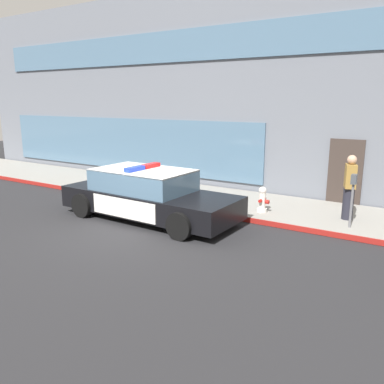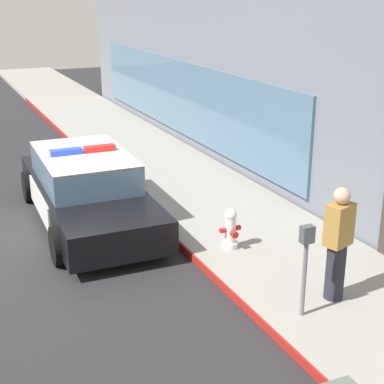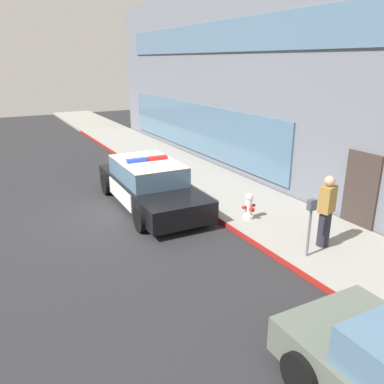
# 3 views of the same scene
# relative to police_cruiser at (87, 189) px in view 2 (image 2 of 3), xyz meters

# --- Properties ---
(ground) EXTENTS (48.00, 48.00, 0.00)m
(ground) POSITION_rel_police_cruiser_xyz_m (0.46, -0.91, -0.68)
(ground) COLOR #262628
(sidewalk) EXTENTS (48.00, 2.95, 0.15)m
(sidewalk) POSITION_rel_police_cruiser_xyz_m (0.46, 2.61, -0.61)
(sidewalk) COLOR gray
(sidewalk) RESTS_ON ground
(curb_red_paint) EXTENTS (28.80, 0.04, 0.14)m
(curb_red_paint) POSITION_rel_police_cruiser_xyz_m (0.46, 1.12, -0.61)
(curb_red_paint) COLOR maroon
(curb_red_paint) RESTS_ON ground
(police_cruiser) EXTENTS (5.16, 2.18, 1.49)m
(police_cruiser) POSITION_rel_police_cruiser_xyz_m (0.00, 0.00, 0.00)
(police_cruiser) COLOR black
(police_cruiser) RESTS_ON ground
(fire_hydrant) EXTENTS (0.34, 0.39, 0.73)m
(fire_hydrant) POSITION_rel_police_cruiser_xyz_m (2.65, 1.83, -0.18)
(fire_hydrant) COLOR silver
(fire_hydrant) RESTS_ON sidewalk
(pedestrian_on_sidewalk) EXTENTS (0.37, 0.46, 1.71)m
(pedestrian_on_sidewalk) POSITION_rel_police_cruiser_xyz_m (4.82, 2.37, 0.33)
(pedestrian_on_sidewalk) COLOR #23232D
(pedestrian_on_sidewalk) RESTS_ON sidewalk
(parking_meter) EXTENTS (0.12, 0.18, 1.34)m
(parking_meter) POSITION_rel_police_cruiser_xyz_m (5.02, 1.68, 0.40)
(parking_meter) COLOR slate
(parking_meter) RESTS_ON sidewalk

